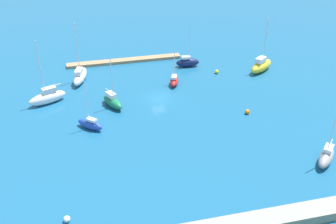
# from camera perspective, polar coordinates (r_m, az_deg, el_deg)

# --- Properties ---
(water) EXTENTS (160.00, 160.00, 0.00)m
(water) POSITION_cam_1_polar(r_m,az_deg,el_deg) (77.33, -1.35, 1.96)
(water) COLOR #19567F
(water) RESTS_ON ground
(pier_dock) EXTENTS (25.98, 2.02, 0.62)m
(pier_dock) POSITION_cam_1_polar(r_m,az_deg,el_deg) (93.11, -6.20, 7.25)
(pier_dock) COLOR #997A56
(pier_dock) RESTS_ON ground
(sailboat_white_by_breakwater) EXTENTS (4.13, 7.66, 12.39)m
(sailboat_white_by_breakwater) POSITION_cam_1_polar(r_m,az_deg,el_deg) (85.18, -12.37, 5.04)
(sailboat_white_by_breakwater) COLOR white
(sailboat_white_by_breakwater) RESTS_ON water
(sailboat_gray_off_beacon) EXTENTS (5.41, 5.41, 10.81)m
(sailboat_gray_off_beacon) POSITION_cam_1_polar(r_m,az_deg,el_deg) (64.55, 21.56, -5.85)
(sailboat_gray_off_beacon) COLOR gray
(sailboat_gray_off_beacon) RESTS_ON water
(sailboat_red_lone_north) EXTENTS (3.06, 4.87, 7.35)m
(sailboat_red_lone_north) POSITION_cam_1_polar(r_m,az_deg,el_deg) (82.17, 0.90, 4.50)
(sailboat_red_lone_north) COLOR red
(sailboat_red_lone_north) RESTS_ON water
(sailboat_yellow_outer_mooring) EXTENTS (7.15, 5.88, 11.77)m
(sailboat_yellow_outer_mooring) POSITION_cam_1_polar(r_m,az_deg,el_deg) (89.96, 13.10, 6.45)
(sailboat_yellow_outer_mooring) COLOR yellow
(sailboat_yellow_outer_mooring) RESTS_ON water
(sailboat_navy_center_basin) EXTENTS (5.31, 2.23, 9.87)m
(sailboat_navy_center_basin) POSITION_cam_1_polar(r_m,az_deg,el_deg) (90.13, 2.79, 7.09)
(sailboat_navy_center_basin) COLOR #141E4C
(sailboat_navy_center_basin) RESTS_ON water
(sailboat_blue_mid_basin) EXTENTS (4.64, 4.33, 8.99)m
(sailboat_blue_mid_basin) POSITION_cam_1_polar(r_m,az_deg,el_deg) (69.03, -10.99, -1.67)
(sailboat_blue_mid_basin) COLOR #2347B2
(sailboat_blue_mid_basin) RESTS_ON water
(sailboat_green_east_end) EXTENTS (4.14, 6.00, 10.55)m
(sailboat_green_east_end) POSITION_cam_1_polar(r_m,az_deg,el_deg) (74.82, -7.87, 1.53)
(sailboat_green_east_end) COLOR #19724C
(sailboat_green_east_end) RESTS_ON water
(sailboat_white_inner_mooring) EXTENTS (7.32, 4.48, 12.47)m
(sailboat_white_inner_mooring) POSITION_cam_1_polar(r_m,az_deg,el_deg) (78.38, -16.74, 2.05)
(sailboat_white_inner_mooring) COLOR white
(sailboat_white_inner_mooring) RESTS_ON water
(mooring_buoy_yellow) EXTENTS (0.85, 0.85, 0.85)m
(mooring_buoy_yellow) POSITION_cam_1_polar(r_m,az_deg,el_deg) (87.61, 6.92, 5.70)
(mooring_buoy_yellow) COLOR yellow
(mooring_buoy_yellow) RESTS_ON water
(mooring_buoy_white) EXTENTS (0.87, 0.87, 0.87)m
(mooring_buoy_white) POSITION_cam_1_polar(r_m,az_deg,el_deg) (53.07, -14.16, -14.52)
(mooring_buoy_white) COLOR white
(mooring_buoy_white) RESTS_ON water
(mooring_buoy_orange) EXTENTS (0.86, 0.86, 0.86)m
(mooring_buoy_orange) POSITION_cam_1_polar(r_m,az_deg,el_deg) (73.50, 11.19, 0.04)
(mooring_buoy_orange) COLOR orange
(mooring_buoy_orange) RESTS_ON water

